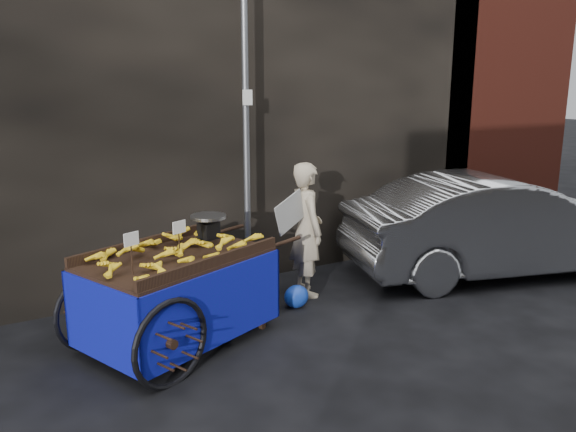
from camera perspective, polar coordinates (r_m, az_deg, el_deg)
ground at (r=6.10m, az=-1.02°, el=-11.45°), size 80.00×80.00×0.00m
building_wall at (r=8.06m, az=-7.92°, el=12.71°), size 13.50×2.00×5.00m
street_pole at (r=6.86m, az=-4.27°, el=8.64°), size 0.12×0.10×4.00m
banana_cart at (r=5.60m, az=-11.64°, el=-5.08°), size 2.64×1.88×1.32m
vendor at (r=6.84m, az=1.89°, el=-1.37°), size 0.84×0.65×1.65m
plastic_bag at (r=6.61m, az=0.85°, el=-8.18°), size 0.30×0.24×0.27m
parked_car at (r=8.16m, az=20.49°, el=-0.88°), size 4.38×2.58×1.36m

